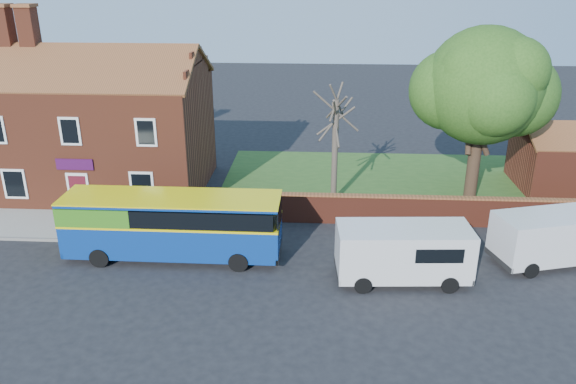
# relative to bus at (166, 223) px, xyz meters

# --- Properties ---
(ground) EXTENTS (120.00, 120.00, 0.00)m
(ground) POSITION_rel_bus_xyz_m (0.96, -2.83, -1.70)
(ground) COLOR black
(ground) RESTS_ON ground
(pavement) EXTENTS (18.00, 3.50, 0.12)m
(pavement) POSITION_rel_bus_xyz_m (-6.04, 2.92, -1.64)
(pavement) COLOR gray
(pavement) RESTS_ON ground
(kerb) EXTENTS (18.00, 0.15, 0.14)m
(kerb) POSITION_rel_bus_xyz_m (-6.04, 1.17, -1.63)
(kerb) COLOR slate
(kerb) RESTS_ON ground
(grass_strip) EXTENTS (26.00, 12.00, 0.04)m
(grass_strip) POSITION_rel_bus_xyz_m (13.96, 10.17, -1.68)
(grass_strip) COLOR #426B28
(grass_strip) RESTS_ON ground
(shop_building) EXTENTS (12.30, 8.13, 10.50)m
(shop_building) POSITION_rel_bus_xyz_m (-6.06, 8.67, 1.72)
(shop_building) COLOR brown
(shop_building) RESTS_ON ground
(boundary_wall) EXTENTS (22.00, 0.38, 1.60)m
(boundary_wall) POSITION_rel_bus_xyz_m (13.96, 4.17, -0.88)
(boundary_wall) COLOR maroon
(boundary_wall) RESTS_ON ground
(bus) EXTENTS (9.80, 2.58, 2.98)m
(bus) POSITION_rel_bus_xyz_m (0.00, 0.00, 0.00)
(bus) COLOR navy
(bus) RESTS_ON ground
(van_near) EXTENTS (5.70, 2.60, 2.45)m
(van_near) POSITION_rel_bus_xyz_m (10.51, -1.49, -0.33)
(van_near) COLOR silver
(van_near) RESTS_ON ground
(van_far) EXTENTS (5.79, 3.53, 2.37)m
(van_far) POSITION_rel_bus_xyz_m (17.49, 0.46, -0.37)
(van_far) COLOR silver
(van_far) RESTS_ON ground
(large_tree) EXTENTS (8.00, 6.33, 9.76)m
(large_tree) POSITION_rel_bus_xyz_m (15.65, 7.97, 4.69)
(large_tree) COLOR black
(large_tree) RESTS_ON ground
(bare_tree) EXTENTS (2.42, 2.88, 6.45)m
(bare_tree) POSITION_rel_bus_xyz_m (7.73, 7.03, 1.61)
(bare_tree) COLOR #4C4238
(bare_tree) RESTS_ON ground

